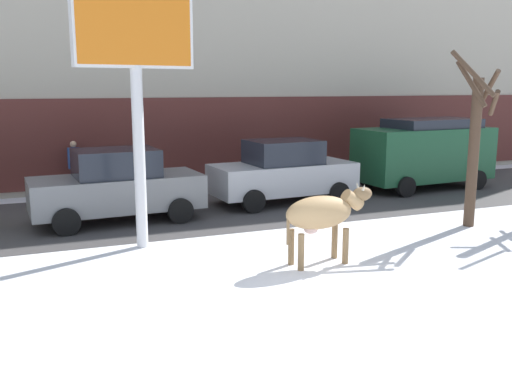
% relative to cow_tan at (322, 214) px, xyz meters
% --- Properties ---
extents(ground_plane, '(120.00, 120.00, 0.00)m').
position_rel_cow_tan_xyz_m(ground_plane, '(-1.06, -1.86, -0.99)').
color(ground_plane, white).
extents(road_strip, '(60.00, 5.60, 0.01)m').
position_rel_cow_tan_xyz_m(road_strip, '(-1.06, 5.54, -0.99)').
color(road_strip, '#423F3F').
rests_on(road_strip, ground).
extents(cow_tan, '(1.91, 0.66, 1.54)m').
position_rel_cow_tan_xyz_m(cow_tan, '(0.00, 0.00, 0.00)').
color(cow_tan, tan).
rests_on(cow_tan, ground).
extents(billboard, '(2.51, 0.72, 5.56)m').
position_rel_cow_tan_xyz_m(billboard, '(-3.00, 2.45, 3.32)').
color(billboard, silver).
rests_on(billboard, ground).
extents(car_grey_sedan, '(4.30, 2.18, 1.84)m').
position_rel_cow_tan_xyz_m(car_grey_sedan, '(-3.14, 4.99, -0.09)').
color(car_grey_sedan, slate).
rests_on(car_grey_sedan, ground).
extents(car_silver_sedan, '(4.30, 2.18, 1.84)m').
position_rel_cow_tan_xyz_m(car_silver_sedan, '(1.72, 5.56, -0.09)').
color(car_silver_sedan, '#B7BABF').
rests_on(car_silver_sedan, ground).
extents(car_darkgreen_van, '(4.71, 2.34, 2.32)m').
position_rel_cow_tan_xyz_m(car_darkgreen_van, '(7.04, 5.92, 0.25)').
color(car_darkgreen_van, '#194C2D').
rests_on(car_darkgreen_van, ground).
extents(pedestrian_near_billboard, '(0.36, 0.24, 1.73)m').
position_rel_cow_tan_xyz_m(pedestrian_near_billboard, '(-3.88, 8.77, -0.11)').
color(pedestrian_near_billboard, '#282833').
rests_on(pedestrian_near_billboard, ground).
extents(bare_tree_right_lot, '(1.35, 1.02, 4.21)m').
position_rel_cow_tan_xyz_m(bare_tree_right_lot, '(4.77, 1.25, 1.13)').
color(bare_tree_right_lot, '#4C3828').
rests_on(bare_tree_right_lot, ground).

